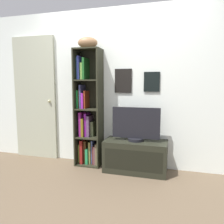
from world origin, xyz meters
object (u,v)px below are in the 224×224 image
Objects in this scene: bookshelf at (88,117)px; football at (88,43)px; tv_stand at (135,156)px; door at (35,98)px; television at (136,125)px.

bookshelf is 1.10m from football.
bookshelf is 0.93m from tv_stand.
door reaches higher than football.
bookshelf is 0.87× the size of door.
television is at bearing -7.08° from bookshelf.
television is 1.80m from door.
tv_stand is 1.31× the size of television.
television is 0.33× the size of door.
television is (0.00, 0.00, 0.46)m from tv_stand.
bookshelf is at bearing 172.84° from tv_stand.
television is at bearing -5.01° from football.
tv_stand is (0.77, -0.10, -0.52)m from bookshelf.
television is (0.74, -0.06, -1.17)m from football.
football is 0.33× the size of tv_stand.
bookshelf reaches higher than television.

